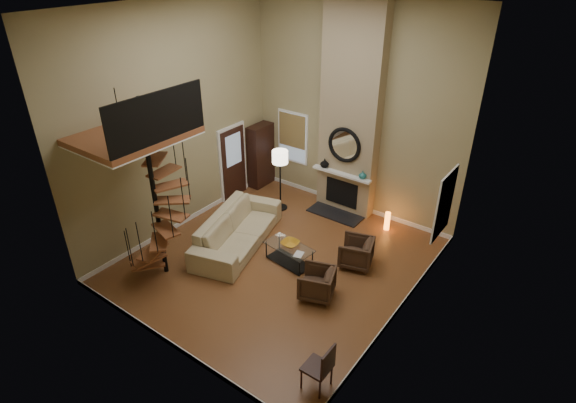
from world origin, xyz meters
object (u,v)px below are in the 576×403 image
Objects in this scene: hutch at (261,155)px; side_chair at (322,366)px; accent_lamp at (387,221)px; coffee_table at (289,252)px; sofa at (237,229)px; armchair_near at (359,253)px; floor_lamp at (280,162)px; armchair_far at (320,284)px.

hutch is 2.00× the size of side_chair.
accent_lamp is (4.23, -0.10, -0.70)m from hutch.
coffee_table is 2.90m from accent_lamp.
hutch reaches higher than sofa.
armchair_near is 3.38m from floor_lamp.
armchair_near reaches higher than armchair_far.
armchair_far is at bearing -22.50° from armchair_near.
armchair_far reaches higher than accent_lamp.
coffee_table is (-1.35, -0.84, -0.07)m from armchair_near.
sofa is at bearing -176.08° from coffee_table.
sofa is 2.45× the size of coffee_table.
armchair_near is 1.44m from armchair_far.
hutch is 3.28m from sofa.
hutch is 2.66× the size of armchair_far.
armchair_far is (4.25, -3.32, -0.60)m from hutch.
armchair_near is 1.80m from accent_lamp.
armchair_far is 3.23m from accent_lamp.
floor_lamp is at bearing -10.40° from sofa.
armchair_near is at bearing -23.29° from hutch.
floor_lamp is at bearing -150.50° from armchair_far.
coffee_table is at bearing -48.54° from floor_lamp.
accent_lamp is (-0.02, 3.23, -0.10)m from armchair_far.
floor_lamp is (1.36, -0.83, 0.46)m from hutch.
sofa is 2.74m from armchair_far.
floor_lamp is at bearing 133.36° from side_chair.
armchair_near is 1.03× the size of armchair_far.
accent_lamp is (2.88, 0.74, -1.16)m from floor_lamp.
armchair_far is at bearing -25.85° from coffee_table.
hutch is at bearing -147.81° from armchair_far.
floor_lamp is at bearing -126.48° from armchair_near.
coffee_table is (3.04, -2.73, -0.67)m from hutch.
armchair_far is 0.59× the size of coffee_table.
coffee_table is at bearing -135.67° from armchair_far.
floor_lamp is (-1.68, 1.90, 1.13)m from coffee_table.
floor_lamp is 1.86× the size of side_chair.
side_chair is at bearing 1.29° from armchair_near.
sofa reaches higher than accent_lamp.
hutch is at bearing -130.57° from armchair_near.
sofa is 4.62m from side_chair.
sofa is 3.83m from accent_lamp.
side_chair reaches higher than sofa.
armchair_near is at bearing -87.55° from sofa.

